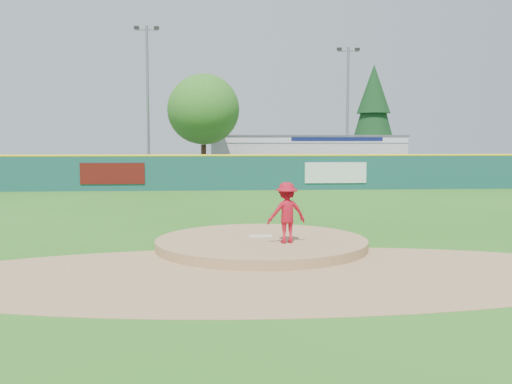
{
  "coord_description": "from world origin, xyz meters",
  "views": [
    {
      "loc": [
        -1.19,
        -14.66,
        2.76
      ],
      "look_at": [
        0.0,
        2.0,
        1.3
      ],
      "focal_mm": 40.0,
      "sensor_mm": 36.0,
      "label": 1
    }
  ],
  "objects": [
    {
      "name": "conifer_tree",
      "position": [
        13.0,
        36.0,
        5.54
      ],
      "size": [
        4.4,
        4.4,
        9.5
      ],
      "color": "#382314",
      "rests_on": "ground"
    },
    {
      "name": "pitchers_mound",
      "position": [
        0.0,
        0.0,
        0.0
      ],
      "size": [
        5.5,
        5.5,
        0.5
      ],
      "primitive_type": "cylinder",
      "color": "#9E774C",
      "rests_on": "ground"
    },
    {
      "name": "light_pole_left",
      "position": [
        -6.0,
        27.0,
        6.05
      ],
      "size": [
        1.75,
        0.25,
        11.0
      ],
      "color": "gray",
      "rests_on": "ground"
    },
    {
      "name": "parking_lot",
      "position": [
        0.0,
        27.0,
        0.01
      ],
      "size": [
        44.0,
        16.0,
        0.02
      ],
      "primitive_type": "cube",
      "color": "#38383A",
      "rests_on": "ground"
    },
    {
      "name": "outfield_fence",
      "position": [
        0.0,
        18.0,
        1.09
      ],
      "size": [
        40.0,
        0.14,
        2.07
      ],
      "color": "#164744",
      "rests_on": "ground"
    },
    {
      "name": "infield_dirt_arc",
      "position": [
        0.0,
        -3.0,
        0.01
      ],
      "size": [
        15.4,
        15.4,
        0.01
      ],
      "primitive_type": "cylinder",
      "color": "#9E774C",
      "rests_on": "ground"
    },
    {
      "name": "light_pole_right",
      "position": [
        9.0,
        29.0,
        5.54
      ],
      "size": [
        1.75,
        0.25,
        10.0
      ],
      "color": "gray",
      "rests_on": "ground"
    },
    {
      "name": "fence_banners",
      "position": [
        -0.61,
        17.92,
        1.0
      ],
      "size": [
        16.37,
        0.04,
        1.2
      ],
      "color": "#56100C",
      "rests_on": "ground"
    },
    {
      "name": "playground_slide",
      "position": [
        -14.56,
        21.72,
        0.87
      ],
      "size": [
        1.11,
        3.13,
        1.73
      ],
      "color": "blue",
      "rests_on": "ground"
    },
    {
      "name": "ground",
      "position": [
        0.0,
        0.0,
        0.0
      ],
      "size": [
        120.0,
        120.0,
        0.0
      ],
      "primitive_type": "plane",
      "color": "#286B19",
      "rests_on": "ground"
    },
    {
      "name": "pitching_rubber",
      "position": [
        0.0,
        0.3,
        0.27
      ],
      "size": [
        0.6,
        0.15,
        0.04
      ],
      "primitive_type": "cube",
      "color": "white",
      "rests_on": "pitchers_mound"
    },
    {
      "name": "van",
      "position": [
        1.13,
        23.37,
        0.77
      ],
      "size": [
        5.5,
        2.65,
        1.51
      ],
      "primitive_type": "imported",
      "rotation": [
        0.0,
        0.0,
        1.54
      ],
      "color": "silver",
      "rests_on": "parking_lot"
    },
    {
      "name": "pool_building_grp",
      "position": [
        6.0,
        31.99,
        1.66
      ],
      "size": [
        15.2,
        8.2,
        3.31
      ],
      "color": "silver",
      "rests_on": "ground"
    },
    {
      "name": "pitcher",
      "position": [
        0.58,
        -0.65,
        1.01
      ],
      "size": [
        1.08,
        0.76,
        1.52
      ],
      "primitive_type": "imported",
      "rotation": [
        0.0,
        0.0,
        3.36
      ],
      "color": "#AC0E20",
      "rests_on": "pitchers_mound"
    },
    {
      "name": "deciduous_tree",
      "position": [
        -2.0,
        25.0,
        4.55
      ],
      "size": [
        5.6,
        5.6,
        7.36
      ],
      "color": "#382314",
      "rests_on": "ground"
    }
  ]
}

